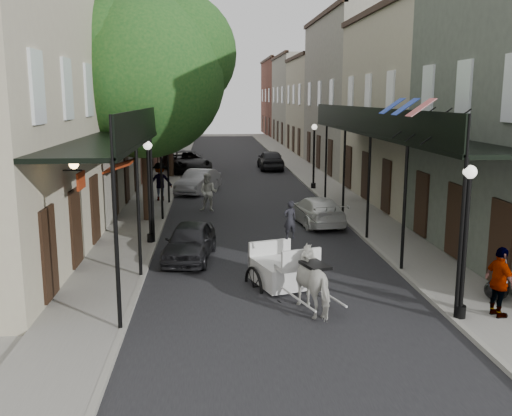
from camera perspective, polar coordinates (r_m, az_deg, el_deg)
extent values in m
plane|color=gray|center=(15.67, 2.55, -8.99)|extent=(140.00, 140.00, 0.00)
cube|color=black|center=(35.07, -1.45, 2.25)|extent=(8.00, 90.00, 0.01)
cube|color=gray|center=(35.15, -9.62, 2.21)|extent=(2.20, 90.00, 0.12)
cube|color=gray|center=(35.67, 6.60, 2.42)|extent=(2.20, 90.00, 0.12)
cube|color=#A8A387|center=(45.12, -13.36, 10.60)|extent=(5.00, 80.00, 10.50)
cube|color=gray|center=(45.81, 8.82, 10.77)|extent=(5.00, 80.00, 10.50)
cube|color=black|center=(21.88, -12.90, 7.19)|extent=(2.20, 18.00, 0.12)
cube|color=black|center=(21.73, -10.19, 8.59)|extent=(0.06, 18.00, 1.00)
cylinder|color=black|center=(13.20, -13.79, -3.53)|extent=(0.10, 0.10, 4.00)
cylinder|color=black|center=(20.97, -10.36, 1.96)|extent=(0.10, 0.10, 4.00)
cylinder|color=black|center=(28.87, -8.80, 4.46)|extent=(0.10, 0.10, 4.00)
cube|color=black|center=(22.71, 13.15, 7.31)|extent=(2.20, 18.00, 0.12)
cube|color=black|center=(22.39, 10.61, 8.64)|extent=(0.06, 18.00, 1.00)
cylinder|color=black|center=(14.27, 19.83, -2.77)|extent=(0.10, 0.10, 4.00)
cylinder|color=black|center=(21.67, 11.20, 2.21)|extent=(0.10, 0.10, 4.00)
cylinder|color=black|center=(29.38, 7.01, 4.62)|extent=(0.10, 0.10, 4.00)
cylinder|color=#382619|center=(24.88, -10.90, 5.20)|extent=(0.44, 0.44, 5.60)
sphere|color=#164619|center=(24.77, -11.18, 12.77)|extent=(6.80, 6.80, 6.80)
sphere|color=#164619|center=(25.31, -7.94, 15.10)|extent=(5.10, 5.10, 5.10)
cylinder|color=#382619|center=(38.80, -8.64, 6.89)|extent=(0.44, 0.44, 5.04)
sphere|color=#164619|center=(38.71, -8.77, 11.23)|extent=(6.00, 6.00, 6.00)
sphere|color=#164619|center=(39.25, -6.95, 12.59)|extent=(4.50, 4.50, 4.50)
cylinder|color=black|center=(14.84, 19.71, -9.72)|extent=(0.28, 0.28, 0.30)
cylinder|color=black|center=(14.38, 20.11, -3.92)|extent=(0.12, 0.12, 3.40)
sphere|color=white|center=(14.04, 20.61, 3.40)|extent=(0.32, 0.32, 0.32)
cylinder|color=black|center=(21.35, -10.46, -2.96)|extent=(0.28, 0.28, 0.30)
cylinder|color=black|center=(21.03, -10.61, 1.15)|extent=(0.12, 0.12, 3.40)
sphere|color=white|center=(20.80, -10.79, 6.17)|extent=(0.32, 0.32, 0.32)
cylinder|color=black|center=(33.53, 5.75, 2.25)|extent=(0.28, 0.28, 0.30)
cylinder|color=black|center=(33.33, 5.80, 4.88)|extent=(0.12, 0.12, 3.40)
sphere|color=white|center=(33.19, 5.87, 8.06)|extent=(0.32, 0.32, 0.32)
imported|color=silver|center=(14.59, 6.08, -7.32)|extent=(1.39, 2.03, 1.57)
torus|color=black|center=(16.72, -0.87, -5.56)|extent=(0.46, 1.19, 1.23)
torus|color=black|center=(17.33, 3.94, -4.98)|extent=(0.46, 1.19, 1.23)
torus|color=black|center=(15.71, 1.61, -7.76)|extent=(0.26, 0.63, 0.64)
torus|color=black|center=(16.20, 5.45, -7.21)|extent=(0.26, 0.63, 0.64)
cube|color=silver|center=(16.73, 1.86, -4.09)|extent=(1.80, 2.04, 0.67)
cube|color=silver|center=(15.74, 3.38, -3.29)|extent=(1.25, 0.85, 0.11)
cube|color=silver|center=(15.46, 3.78, -2.46)|extent=(1.12, 0.45, 0.48)
imported|color=black|center=(15.60, 3.41, -1.18)|extent=(0.45, 0.37, 1.07)
imported|color=beige|center=(27.17, -4.78, 1.57)|extent=(1.05, 0.91, 1.83)
imported|color=gray|center=(29.71, -9.58, 2.63)|extent=(1.38, 0.95, 1.96)
imported|color=gray|center=(15.02, 23.21, -6.83)|extent=(0.59, 1.07, 1.74)
imported|color=black|center=(19.22, -6.64, -3.34)|extent=(1.95, 3.80, 1.24)
imported|color=#98979C|center=(32.56, -5.80, 2.66)|extent=(2.69, 4.20, 1.31)
imported|color=black|center=(41.23, -6.95, 4.59)|extent=(4.08, 6.18, 1.58)
imported|color=silver|center=(24.49, 6.03, -0.26)|extent=(2.20, 4.28, 1.19)
imported|color=black|center=(42.85, 1.47, 4.85)|extent=(1.77, 4.37, 1.49)
ellipsoid|color=black|center=(16.38, 22.89, -7.58)|extent=(0.61, 0.61, 0.52)
ellipsoid|color=black|center=(16.91, 23.09, -7.19)|extent=(0.54, 0.54, 0.43)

